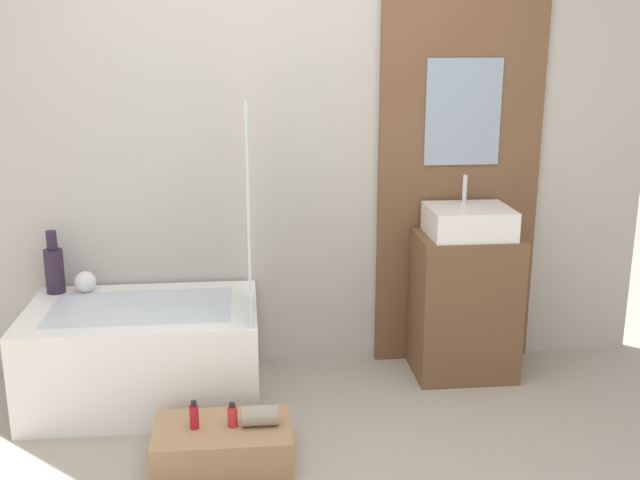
{
  "coord_description": "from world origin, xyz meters",
  "views": [
    {
      "loc": [
        -0.16,
        -2.47,
        1.81
      ],
      "look_at": [
        0.16,
        0.69,
        0.96
      ],
      "focal_mm": 42.0,
      "sensor_mm": 36.0,
      "label": 1
    }
  ],
  "objects_px": {
    "vase_tall_dark": "(54,268)",
    "bottle_soap_secondary": "(232,416)",
    "sink": "(469,221)",
    "bottle_soap_primary": "(194,416)",
    "bathtub": "(144,353)",
    "vase_round_light": "(85,282)",
    "wooden_step_bench": "(223,443)"
  },
  "relations": [
    {
      "from": "bathtub",
      "to": "vase_round_light",
      "type": "bearing_deg",
      "value": 140.69
    },
    {
      "from": "bottle_soap_secondary",
      "to": "sink",
      "type": "bearing_deg",
      "value": 31.86
    },
    {
      "from": "sink",
      "to": "bottle_soap_secondary",
      "type": "xyz_separation_m",
      "value": [
        -1.26,
        -0.79,
        -0.66
      ]
    },
    {
      "from": "sink",
      "to": "bottle_soap_primary",
      "type": "height_order",
      "value": "sink"
    },
    {
      "from": "vase_tall_dark",
      "to": "bottle_soap_secondary",
      "type": "xyz_separation_m",
      "value": [
        0.94,
        -0.91,
        -0.43
      ]
    },
    {
      "from": "bathtub",
      "to": "wooden_step_bench",
      "type": "bearing_deg",
      "value": -57.13
    },
    {
      "from": "sink",
      "to": "bottle_soap_primary",
      "type": "bearing_deg",
      "value": -151.22
    },
    {
      "from": "bathtub",
      "to": "bottle_soap_primary",
      "type": "xyz_separation_m",
      "value": [
        0.29,
        -0.64,
        -0.03
      ]
    },
    {
      "from": "vase_round_light",
      "to": "bottle_soap_secondary",
      "type": "relative_size",
      "value": 1.0
    },
    {
      "from": "sink",
      "to": "bottle_soap_secondary",
      "type": "distance_m",
      "value": 1.63
    },
    {
      "from": "vase_tall_dark",
      "to": "bottle_soap_secondary",
      "type": "bearing_deg",
      "value": -44.16
    },
    {
      "from": "bathtub",
      "to": "bottle_soap_primary",
      "type": "height_order",
      "value": "bathtub"
    },
    {
      "from": "bottle_soap_secondary",
      "to": "vase_round_light",
      "type": "bearing_deg",
      "value": 130.89
    },
    {
      "from": "sink",
      "to": "vase_tall_dark",
      "type": "xyz_separation_m",
      "value": [
        -2.2,
        0.12,
        -0.23
      ]
    },
    {
      "from": "vase_round_light",
      "to": "bottle_soap_primary",
      "type": "height_order",
      "value": "vase_round_light"
    },
    {
      "from": "bathtub",
      "to": "vase_round_light",
      "type": "distance_m",
      "value": 0.52
    },
    {
      "from": "bottle_soap_secondary",
      "to": "bathtub",
      "type": "bearing_deg",
      "value": 125.66
    },
    {
      "from": "bottle_soap_primary",
      "to": "vase_round_light",
      "type": "bearing_deg",
      "value": 124.28
    },
    {
      "from": "sink",
      "to": "bottle_soap_secondary",
      "type": "bearing_deg",
      "value": -148.14
    },
    {
      "from": "bathtub",
      "to": "sink",
      "type": "distance_m",
      "value": 1.83
    },
    {
      "from": "bottle_soap_primary",
      "to": "vase_tall_dark",
      "type": "bearing_deg",
      "value": 130.26
    },
    {
      "from": "vase_tall_dark",
      "to": "vase_round_light",
      "type": "height_order",
      "value": "vase_tall_dark"
    },
    {
      "from": "bathtub",
      "to": "bottle_soap_secondary",
      "type": "xyz_separation_m",
      "value": [
        0.46,
        -0.64,
        -0.04
      ]
    },
    {
      "from": "wooden_step_bench",
      "to": "bottle_soap_primary",
      "type": "distance_m",
      "value": 0.19
    },
    {
      "from": "bathtub",
      "to": "sink",
      "type": "bearing_deg",
      "value": 4.99
    },
    {
      "from": "bathtub",
      "to": "sink",
      "type": "relative_size",
      "value": 2.66
    },
    {
      "from": "sink",
      "to": "vase_round_light",
      "type": "xyz_separation_m",
      "value": [
        -2.04,
        0.12,
        -0.31
      ]
    },
    {
      "from": "vase_tall_dark",
      "to": "bottle_soap_secondary",
      "type": "relative_size",
      "value": 2.99
    },
    {
      "from": "bathtub",
      "to": "vase_tall_dark",
      "type": "distance_m",
      "value": 0.68
    },
    {
      "from": "bathtub",
      "to": "wooden_step_bench",
      "type": "distance_m",
      "value": 0.78
    },
    {
      "from": "sink",
      "to": "bottle_soap_primary",
      "type": "relative_size",
      "value": 3.33
    },
    {
      "from": "wooden_step_bench",
      "to": "vase_tall_dark",
      "type": "distance_m",
      "value": 1.39
    }
  ]
}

